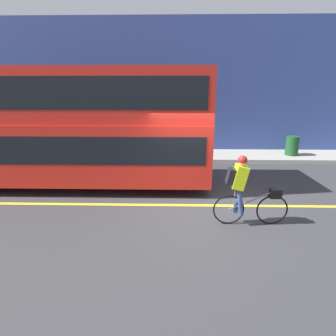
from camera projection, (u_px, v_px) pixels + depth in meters
The scene contains 7 objects.
ground_plane at pixel (194, 203), 7.48m from camera, with size 80.00×80.00×0.00m, color #38383A.
road_center_line at pixel (194, 205), 7.32m from camera, with size 50.00×0.14×0.01m, color yellow.
sidewalk_curb at pixel (186, 155), 12.64m from camera, with size 60.00×2.17×0.16m.
building_facade at pixel (186, 88), 12.94m from camera, with size 60.00×0.30×6.42m.
bus at pixel (56, 123), 8.47m from camera, with size 9.88×2.57×3.72m.
cyclist_on_bike at pixel (244, 189), 6.05m from camera, with size 1.77×0.32×1.69m.
trash_bin at pixel (292, 146), 12.28m from camera, with size 0.58×0.58×0.89m.
Camera 1 is at (-0.59, -6.90, 3.08)m, focal length 28.00 mm.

